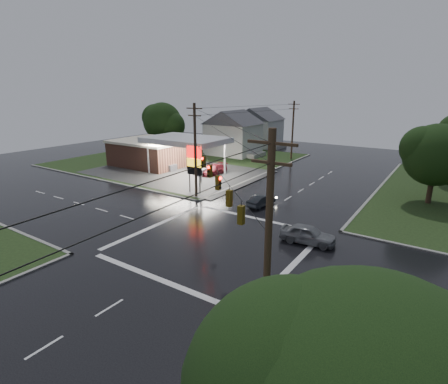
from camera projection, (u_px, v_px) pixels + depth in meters
The scene contains 15 objects.
ground at pixel (216, 243), 29.51m from camera, with size 120.00×120.00×0.00m, color black.
grass_nw at pixel (181, 160), 64.09m from camera, with size 36.00×36.00×0.08m, color black.
gas_station at pixel (157, 151), 58.18m from camera, with size 26.20×18.00×5.60m.
pylon_sign at pixel (194, 162), 42.34m from camera, with size 2.00×0.35×6.00m.
utility_pole_nw at pixel (195, 150), 40.53m from camera, with size 2.20×0.32×11.00m.
utility_pole_se at pixel (268, 250), 15.26m from camera, with size 2.20×0.32×11.00m.
utility_pole_n at pixel (293, 129), 63.34m from camera, with size 2.20×0.32×10.50m.
traffic_signals at pixel (215, 168), 27.65m from camera, with size 26.87×26.87×1.47m.
house_near at pixel (233, 132), 68.14m from camera, with size 11.05×8.48×8.60m.
house_far at pixel (258, 127), 78.24m from camera, with size 11.05×8.48×8.60m.
tree_nw_behind at pixel (163, 122), 69.71m from camera, with size 8.93×7.60×10.00m.
tree_ne_near at pixel (438, 155), 37.96m from camera, with size 7.99×6.80×8.98m.
car_north at pixel (261, 200), 38.61m from camera, with size 1.36×3.89×1.28m, color #22262A.
car_crossing at pixel (308, 234), 29.26m from camera, with size 1.86×4.63×1.58m, color slate.
car_pump at pixel (214, 170), 52.84m from camera, with size 2.10×5.16×1.50m, color maroon.
Camera 1 is at (15.63, -22.14, 12.47)m, focal length 28.00 mm.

